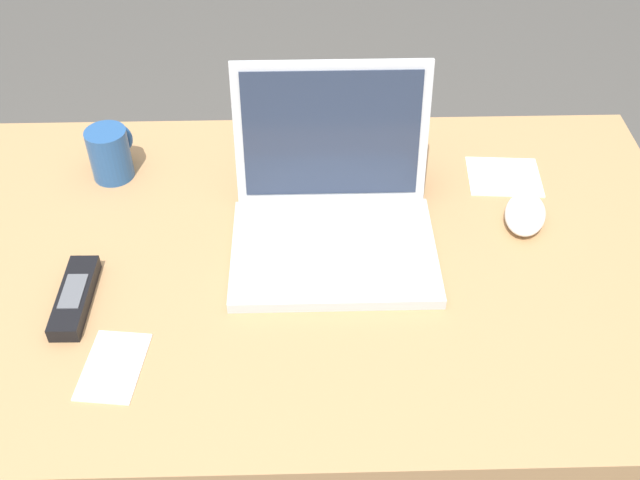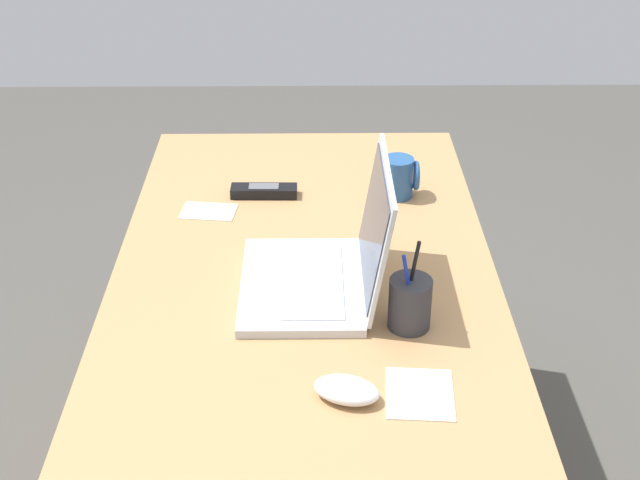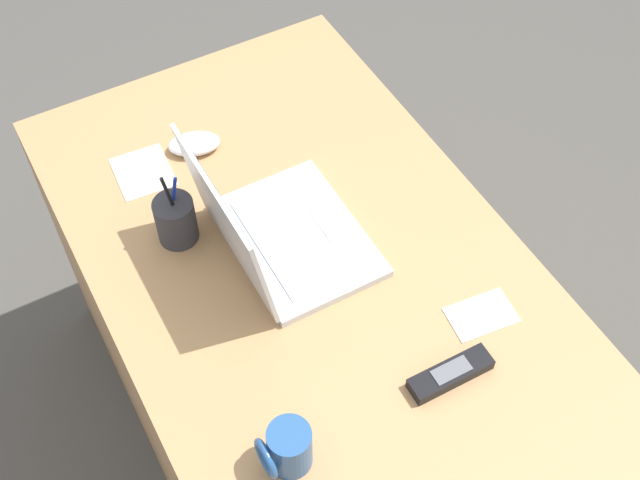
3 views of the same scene
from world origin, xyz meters
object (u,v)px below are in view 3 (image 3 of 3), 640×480
computer_mouse (194,144)px  cordless_phone (451,374)px  coffee_mug_white (287,448)px  laptop (275,234)px  pen_holder (176,220)px

computer_mouse → cordless_phone: 0.73m
computer_mouse → coffee_mug_white: size_ratio=1.15×
computer_mouse → coffee_mug_white: bearing=-173.4°
coffee_mug_white → cordless_phone: 0.32m
cordless_phone → coffee_mug_white: bearing=89.5°
laptop → coffee_mug_white: size_ratio=3.40×
coffee_mug_white → pen_holder: (0.51, -0.03, 0.00)m
pen_holder → coffee_mug_white: bearing=176.9°
pen_holder → laptop: bearing=-129.7°
coffee_mug_white → computer_mouse: bearing=-11.9°
laptop → computer_mouse: 0.32m
coffee_mug_white → pen_holder: size_ratio=0.53×
computer_mouse → pen_holder: pen_holder is taller
computer_mouse → cordless_phone: (-0.71, -0.17, -0.00)m
computer_mouse → pen_holder: size_ratio=0.61×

